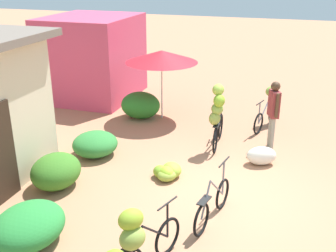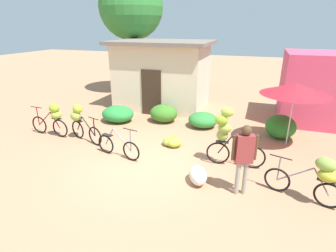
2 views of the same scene
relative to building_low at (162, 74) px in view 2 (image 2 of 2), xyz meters
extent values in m
plane|color=#B17857|center=(1.50, -5.61, -1.58)|extent=(60.00, 60.00, 0.00)
cube|color=beige|center=(0.00, 0.00, -0.10)|extent=(4.06, 2.75, 2.96)
cube|color=#72665B|center=(0.00, 0.00, 1.46)|extent=(4.56, 3.25, 0.16)
cube|color=#332319|center=(0.00, -1.39, -0.58)|extent=(0.90, 0.06, 2.00)
cube|color=#CE4465|center=(6.92, 0.16, -0.19)|extent=(3.20, 2.80, 2.79)
cylinder|color=brown|center=(-2.55, 2.14, 0.24)|extent=(0.38, 0.38, 3.65)
sphere|color=#2E7831|center=(-2.55, 2.14, 3.10)|extent=(3.45, 3.45, 3.45)
ellipsoid|color=#288237|center=(-0.99, -2.68, -1.25)|extent=(1.35, 1.15, 0.65)
ellipsoid|color=#3A7423|center=(0.82, -2.08, -1.22)|extent=(1.16, 1.00, 0.72)
ellipsoid|color=#318037|center=(2.49, -2.13, -1.29)|extent=(1.15, 1.10, 0.58)
ellipsoid|color=#287425|center=(5.32, -2.22, -1.18)|extent=(1.05, 1.20, 0.81)
cylinder|color=beige|center=(5.51, -2.85, -0.58)|extent=(0.04, 0.04, 2.01)
cone|color=red|center=(5.51, -2.85, 0.33)|extent=(2.13, 2.13, 0.35)
torus|color=black|center=(-3.09, -4.77, -1.25)|extent=(0.66, 0.08, 0.66)
torus|color=black|center=(-2.13, -4.81, -1.25)|extent=(0.66, 0.08, 0.66)
cylinder|color=maroon|center=(-2.29, -4.81, -0.97)|extent=(0.37, 0.05, 0.59)
cylinder|color=maroon|center=(-2.78, -4.79, -0.97)|extent=(0.66, 0.06, 0.60)
cylinder|color=black|center=(-3.09, -4.77, -0.58)|extent=(0.50, 0.05, 0.03)
cylinder|color=maroon|center=(-3.09, -4.77, -0.91)|extent=(0.04, 0.04, 0.68)
cube|color=black|center=(-2.22, -4.81, -0.89)|extent=(0.37, 0.16, 0.02)
ellipsoid|color=#93AD3D|center=(-2.19, -4.84, -0.74)|extent=(0.44, 0.38, 0.29)
ellipsoid|color=#7EA726|center=(-2.23, -4.84, -0.50)|extent=(0.45, 0.38, 0.30)
torus|color=black|center=(-0.55, -4.99, -1.26)|extent=(0.63, 0.25, 0.65)
torus|color=black|center=(-1.47, -4.69, -1.26)|extent=(0.63, 0.25, 0.65)
cylinder|color=black|center=(-1.31, -4.74, -0.98)|extent=(0.36, 0.15, 0.57)
cylinder|color=black|center=(-0.85, -4.89, -0.98)|extent=(0.63, 0.24, 0.58)
cylinder|color=black|center=(-0.55, -4.99, -0.63)|extent=(0.48, 0.18, 0.03)
cylinder|color=black|center=(-0.55, -4.99, -0.95)|extent=(0.04, 0.04, 0.62)
cube|color=black|center=(-1.37, -4.72, -0.90)|extent=(0.39, 0.25, 0.02)
ellipsoid|color=#88A040|center=(-1.42, -4.75, -0.73)|extent=(0.51, 0.47, 0.33)
ellipsoid|color=#8FAE2B|center=(-1.35, -4.71, -0.48)|extent=(0.49, 0.46, 0.30)
torus|color=black|center=(1.07, -5.57, -1.28)|extent=(0.61, 0.16, 0.61)
torus|color=black|center=(0.11, -5.39, -1.28)|extent=(0.61, 0.16, 0.61)
cylinder|color=slate|center=(0.28, -5.42, -0.98)|extent=(0.38, 0.11, 0.61)
cylinder|color=slate|center=(0.76, -5.52, -0.98)|extent=(0.66, 0.16, 0.62)
cylinder|color=black|center=(1.07, -5.57, -0.59)|extent=(0.50, 0.12, 0.03)
cylinder|color=slate|center=(1.07, -5.57, -0.94)|extent=(0.04, 0.04, 0.69)
cube|color=black|center=(0.20, -5.41, -0.95)|extent=(0.38, 0.20, 0.02)
torus|color=black|center=(4.50, -4.86, -1.25)|extent=(0.67, 0.09, 0.67)
torus|color=black|center=(3.52, -4.92, -1.25)|extent=(0.67, 0.09, 0.67)
cylinder|color=black|center=(3.69, -4.91, -0.97)|extent=(0.37, 0.06, 0.57)
cylinder|color=black|center=(4.18, -4.88, -0.97)|extent=(0.66, 0.08, 0.58)
cylinder|color=black|center=(4.50, -4.86, -0.62)|extent=(0.50, 0.06, 0.03)
cylinder|color=black|center=(4.50, -4.86, -0.93)|extent=(0.04, 0.04, 0.63)
cube|color=black|center=(3.62, -4.91, -0.88)|extent=(0.37, 0.16, 0.02)
ellipsoid|color=#8D9E41|center=(3.60, -4.87, -0.70)|extent=(0.39, 0.34, 0.33)
ellipsoid|color=#86A140|center=(3.66, -4.91, -0.46)|extent=(0.39, 0.32, 0.28)
ellipsoid|color=#84AB29|center=(3.56, -4.96, -0.22)|extent=(0.35, 0.28, 0.31)
ellipsoid|color=#9CB940|center=(3.69, -4.91, 0.01)|extent=(0.36, 0.29, 0.28)
torus|color=black|center=(5.09, -5.81, -1.28)|extent=(0.60, 0.22, 0.61)
torus|color=black|center=(6.13, -6.12, -1.28)|extent=(0.60, 0.22, 0.61)
cylinder|color=slate|center=(5.95, -6.06, -1.00)|extent=(0.40, 0.15, 0.58)
cylinder|color=slate|center=(5.43, -5.91, -1.00)|extent=(0.71, 0.24, 0.58)
cylinder|color=black|center=(5.09, -5.81, -0.67)|extent=(0.49, 0.17, 0.03)
cylinder|color=slate|center=(5.09, -5.81, -0.97)|extent=(0.04, 0.04, 0.61)
cube|color=black|center=(6.03, -6.08, -0.94)|extent=(0.38, 0.24, 0.02)
ellipsoid|color=#9CA22A|center=(6.02, -6.12, -0.80)|extent=(0.47, 0.42, 0.26)
ellipsoid|color=#81A240|center=(5.96, -6.04, -0.57)|extent=(0.52, 0.48, 0.30)
ellipsoid|color=#96B23D|center=(1.79, -4.22, -1.45)|extent=(0.59, 0.57, 0.27)
ellipsoid|color=#7AA62A|center=(1.86, -4.05, -1.44)|extent=(0.49, 0.50, 0.28)
ellipsoid|color=#98C62F|center=(1.79, -4.21, -1.43)|extent=(0.50, 0.50, 0.31)
ellipsoid|color=#98BB37|center=(2.00, -4.27, -1.42)|extent=(0.64, 0.63, 0.32)
ellipsoid|color=silver|center=(3.22, -6.10, -1.36)|extent=(0.68, 0.82, 0.44)
cylinder|color=gray|center=(4.36, -6.18, -1.16)|extent=(0.11, 0.11, 0.85)
cylinder|color=gray|center=(4.19, -6.25, -1.16)|extent=(0.11, 0.11, 0.85)
cube|color=maroon|center=(4.27, -6.21, -0.40)|extent=(0.45, 0.33, 0.67)
cylinder|color=#4C3321|center=(4.51, -6.12, -0.36)|extent=(0.08, 0.08, 0.60)
cylinder|color=#4C3321|center=(4.04, -6.30, -0.36)|extent=(0.08, 0.08, 0.60)
sphere|color=#4C3321|center=(4.27, -6.21, 0.05)|extent=(0.23, 0.23, 0.23)
camera|label=1|loc=(-5.88, -6.72, 2.87)|focal=44.49mm
camera|label=2|loc=(4.41, -11.83, 2.21)|focal=28.24mm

